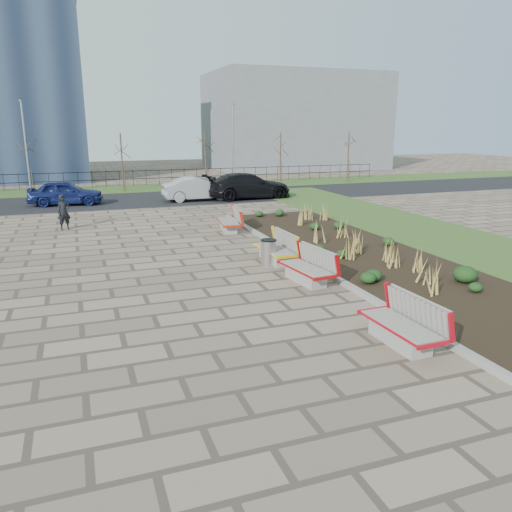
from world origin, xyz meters
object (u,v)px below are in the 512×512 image
object	(u,v)px
litter_bin	(269,253)
pedestrian	(64,212)
car_silver	(198,189)
bench_b	(306,266)
car_black	(248,186)
bench_c	(275,248)
car_blue	(66,193)
lamp_east	(233,147)
lamp_west	(26,150)
bench_a	(400,322)
bench_d	(228,220)

from	to	relation	value
litter_bin	pedestrian	size ratio (longest dim) A/B	0.54
pedestrian	car_silver	xyz separation A→B (m)	(7.73, 6.77, -0.05)
bench_b	car_black	size ratio (longest dim) A/B	0.38
bench_c	car_blue	xyz separation A→B (m)	(-6.79, 15.90, 0.23)
pedestrian	car_silver	size ratio (longest dim) A/B	0.36
bench_c	lamp_east	size ratio (longest dim) A/B	0.35
bench_c	car_black	world-z (taller)	car_black
bench_b	lamp_west	distance (m)	24.99
lamp_west	bench_c	bearing A→B (deg)	-66.51
bench_a	litter_bin	size ratio (longest dim) A/B	2.46
bench_a	pedestrian	size ratio (longest dim) A/B	1.34
pedestrian	bench_d	bearing A→B (deg)	-39.81
bench_a	lamp_east	bearing A→B (deg)	78.08
bench_a	litter_bin	world-z (taller)	bench_a
bench_b	bench_d	distance (m)	7.92
bench_a	bench_c	size ratio (longest dim) A/B	1.00
car_silver	lamp_east	distance (m)	7.32
litter_bin	bench_c	bearing A→B (deg)	42.11
bench_b	lamp_west	bearing A→B (deg)	104.60
bench_c	bench_b	bearing A→B (deg)	-91.12
bench_c	car_blue	bearing A→B (deg)	112.00
lamp_west	bench_a	bearing A→B (deg)	-72.06
bench_a	car_silver	xyz separation A→B (m)	(0.94, 22.16, 0.24)
bench_c	litter_bin	size ratio (longest dim) A/B	2.46
litter_bin	lamp_east	world-z (taller)	lamp_east
car_silver	car_black	distance (m)	3.19
litter_bin	car_black	bearing A→B (deg)	73.56
bench_b	car_silver	xyz separation A→B (m)	(0.94, 17.53, 0.24)
bench_b	car_blue	bearing A→B (deg)	103.66
car_silver	lamp_east	world-z (taller)	lamp_east
bench_d	lamp_west	world-z (taller)	lamp_west
bench_b	car_silver	size ratio (longest dim) A/B	0.48
car_blue	car_black	bearing A→B (deg)	-88.74
bench_b	lamp_west	size ratio (longest dim) A/B	0.35
bench_d	lamp_west	distance (m)	17.89
bench_b	car_black	bearing A→B (deg)	69.96
car_blue	lamp_east	size ratio (longest dim) A/B	0.69
litter_bin	car_silver	bearing A→B (deg)	85.23
bench_c	bench_d	bearing A→B (deg)	88.88
bench_c	litter_bin	world-z (taller)	bench_c
bench_b	car_blue	distance (m)	19.58
bench_a	lamp_east	size ratio (longest dim) A/B	0.35
pedestrian	lamp_east	world-z (taller)	lamp_east
car_blue	car_black	xyz separation A→B (m)	(10.91, -1.06, 0.10)
litter_bin	car_silver	size ratio (longest dim) A/B	0.20
bench_c	lamp_east	distance (m)	21.46
bench_d	pedestrian	xyz separation A→B (m)	(-6.79, 2.84, 0.29)
litter_bin	car_blue	world-z (taller)	car_blue
bench_d	lamp_east	distance (m)	16.25
lamp_east	car_black	bearing A→B (deg)	-98.47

